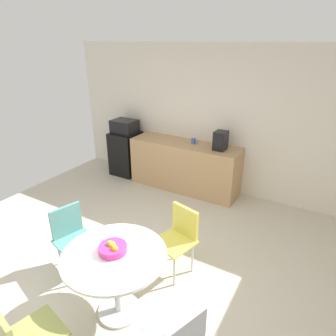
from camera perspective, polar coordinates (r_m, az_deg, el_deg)
The scene contains 12 objects.
ground_plane at distance 3.72m, azimuth -10.66°, elevation -21.70°, with size 6.00×6.00×0.00m, color beige.
wall_back at distance 5.40m, azimuth 9.39°, elevation 9.07°, with size 6.00×0.10×2.60m, color silver.
counter_block at distance 5.53m, azimuth 3.21°, elevation 0.41°, with size 2.05×0.60×0.90m, color tan.
mini_fridge at distance 6.23m, azimuth -8.12°, elevation 2.87°, with size 0.54×0.54×0.89m, color black.
microwave at distance 6.05m, azimuth -8.43°, elevation 7.97°, with size 0.48×0.38×0.26m, color black.
round_table at distance 3.06m, azimuth -10.14°, elevation -18.30°, with size 1.01×1.01×0.75m.
chair_olive at distance 2.85m, azimuth -26.71°, elevation -27.05°, with size 0.50×0.50×0.83m.
chair_yellow at distance 3.57m, azimuth 2.29°, elevation -12.40°, with size 0.51×0.51×0.83m.
chair_teal at distance 3.76m, azimuth -18.25°, elevation -11.72°, with size 0.52×0.52×0.83m.
fruit_bowl at distance 2.96m, azimuth -10.67°, elevation -15.03°, with size 0.27×0.27×0.11m.
mug_white at distance 5.35m, azimuth 4.97°, elevation 5.25°, with size 0.13×0.08×0.09m.
coffee_maker at distance 5.07m, azimuth 10.15°, elevation 5.26°, with size 0.20×0.24×0.32m, color black.
Camera 1 is at (1.84, -1.90, 2.62)m, focal length 31.47 mm.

